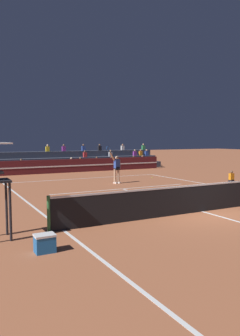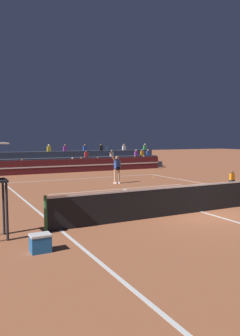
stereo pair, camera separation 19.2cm
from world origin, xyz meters
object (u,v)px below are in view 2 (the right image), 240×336
(ball_kid_courtside, at_px, (232,179))
(tennis_player, at_px, (117,168))
(tennis_ball, at_px, (153,178))
(equipment_cooler, at_px, (40,243))

(ball_kid_courtside, relative_size, tennis_player, 0.35)
(ball_kid_courtside, xyz_separation_m, tennis_player, (-6.05, 3.60, 0.65))
(tennis_player, xyz_separation_m, tennis_ball, (3.55, 1.35, -0.95))
(ball_kid_courtside, distance_m, tennis_ball, 5.55)
(tennis_player, xyz_separation_m, equipment_cooler, (-7.25, -10.19, -0.76))
(ball_kid_courtside, distance_m, equipment_cooler, 14.84)
(tennis_ball, bearing_deg, equipment_cooler, -133.11)
(tennis_ball, bearing_deg, ball_kid_courtside, -63.25)
(tennis_player, bearing_deg, equipment_cooler, -125.44)
(tennis_ball, distance_m, equipment_cooler, 15.81)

